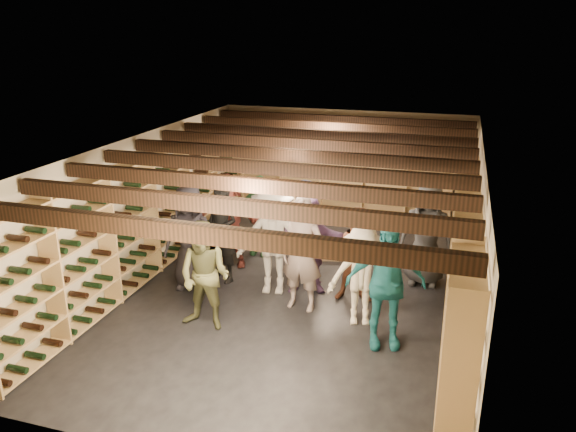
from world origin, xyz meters
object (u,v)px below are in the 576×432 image
Objects in this scene: crate_stack_right at (335,250)px; person_1 at (222,232)px; person_4 at (385,284)px; person_7 at (302,254)px; crate_loose at (336,253)px; person_8 at (360,256)px; person_6 at (304,221)px; person_9 at (273,239)px; person_10 at (259,215)px; person_11 at (307,243)px; crate_stack_left at (302,222)px; person_2 at (205,276)px; person_3 at (362,276)px; person_5 at (228,220)px; person_0 at (190,237)px; person_12 at (427,233)px.

crate_stack_right is 2.29m from person_1.
person_7 is at bearing 136.65° from person_4.
crate_loose is 1.90m from person_8.
person_9 is (-0.13, -1.39, 0.14)m from person_6.
person_10 reaches higher than crate_stack_right.
person_11 is at bearing -41.51° from person_10.
person_2 is (-0.41, -3.64, 0.37)m from crate_stack_left.
person_7 is 2.30m from person_10.
person_8 reaches higher than person_3.
person_9 reaches higher than person_10.
person_5 is at bearing -116.17° from person_10.
person_4 is 1.18× the size of person_6.
person_0 is at bearing -144.54° from person_6.
person_10 is 3.10m from person_12.
person_7 is (1.95, -0.18, 0.02)m from person_0.
person_6 reaches higher than person_8.
person_7 reaches higher than crate_stack_right.
person_9 reaches higher than person_0.
person_12 is (2.87, 2.41, 0.09)m from person_2.
person_6 is at bearing 38.90° from person_0.
person_10 is (-0.61, -0.83, 0.34)m from crate_stack_left.
person_7 is 1.16× the size of person_8.
person_9 reaches higher than crate_stack_right.
person_0 is 1.90m from person_11.
person_6 is 0.94× the size of person_11.
person_6 is 1.01× the size of person_8.
person_0 is 1.39m from person_2.
person_9 is 1.19× the size of person_10.
person_10 is 0.86× the size of person_12.
person_11 is (1.06, 1.58, 0.02)m from person_2.
crate_loose is 0.31× the size of person_11.
person_3 is 0.97× the size of person_6.
crate_loose is 0.32× the size of person_10.
crate_stack_left is 1.00m from person_6.
person_5 is (-0.97, -1.47, 0.42)m from crate_stack_left.
person_9 reaches higher than person_4.
person_12 is (3.07, -0.40, 0.12)m from person_10.
person_3 is at bearing -59.80° from crate_stack_left.
person_9 reaches higher than person_2.
person_4 is at bearing -65.58° from crate_loose.
person_5 is (0.23, 1.03, -0.02)m from person_0.
crate_loose is 0.28× the size of person_12.
person_3 is (2.09, 0.76, -0.05)m from person_2.
person_2 reaches higher than crate_loose.
person_5 is at bearing -154.88° from crate_stack_right.
person_4 is 1.02× the size of person_7.
crate_stack_right is at bearing -95.07° from crate_loose.
crate_stack_right is 2.16m from person_7.
person_2 is 2.24m from person_5.
person_0 is at bearing 158.74° from person_3.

